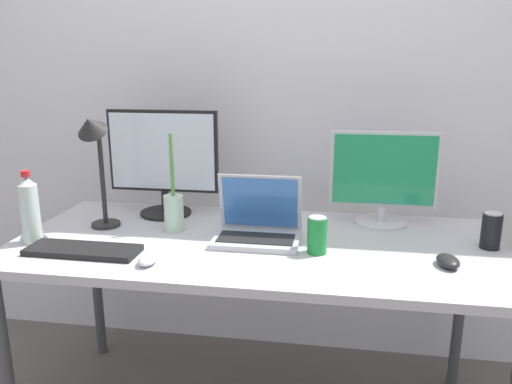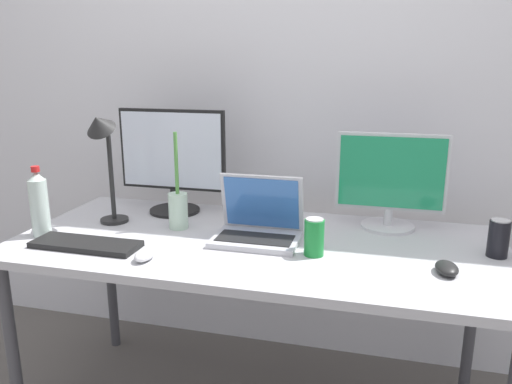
% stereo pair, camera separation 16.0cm
% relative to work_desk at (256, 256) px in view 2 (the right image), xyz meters
% --- Properties ---
extents(wall_back, '(7.00, 0.08, 2.60)m').
position_rel_work_desk_xyz_m(wall_back, '(0.00, 0.59, 0.62)').
color(wall_back, silver).
rests_on(wall_back, ground).
extents(work_desk, '(1.73, 0.78, 0.74)m').
position_rel_work_desk_xyz_m(work_desk, '(0.00, 0.00, 0.00)').
color(work_desk, '#424247').
rests_on(work_desk, ground).
extents(monitor_left, '(0.46, 0.21, 0.43)m').
position_rel_work_desk_xyz_m(monitor_left, '(-0.43, 0.26, 0.29)').
color(monitor_left, black).
rests_on(monitor_left, work_desk).
extents(monitor_center, '(0.41, 0.20, 0.37)m').
position_rel_work_desk_xyz_m(monitor_center, '(0.46, 0.27, 0.25)').
color(monitor_center, silver).
rests_on(monitor_center, work_desk).
extents(laptop_silver, '(0.30, 0.22, 0.23)m').
position_rel_work_desk_xyz_m(laptop_silver, '(0.01, 0.01, 0.11)').
color(laptop_silver, '#B7B7BC').
rests_on(laptop_silver, work_desk).
extents(keyboard_main, '(0.38, 0.13, 0.02)m').
position_rel_work_desk_xyz_m(keyboard_main, '(-0.55, -0.21, 0.07)').
color(keyboard_main, black).
rests_on(keyboard_main, work_desk).
extents(mouse_by_keyboard, '(0.08, 0.11, 0.03)m').
position_rel_work_desk_xyz_m(mouse_by_keyboard, '(0.63, -0.13, 0.08)').
color(mouse_by_keyboard, black).
rests_on(mouse_by_keyboard, work_desk).
extents(mouse_by_laptop, '(0.06, 0.10, 0.03)m').
position_rel_work_desk_xyz_m(mouse_by_laptop, '(-0.30, -0.26, 0.08)').
color(mouse_by_laptop, silver).
rests_on(mouse_by_laptop, work_desk).
extents(water_bottle, '(0.07, 0.07, 0.26)m').
position_rel_work_desk_xyz_m(water_bottle, '(-0.78, -0.14, 0.18)').
color(water_bottle, silver).
rests_on(water_bottle, work_desk).
extents(soda_can_near_keyboard, '(0.07, 0.07, 0.13)m').
position_rel_work_desk_xyz_m(soda_can_near_keyboard, '(0.80, 0.05, 0.12)').
color(soda_can_near_keyboard, black).
rests_on(soda_can_near_keyboard, work_desk).
extents(soda_can_by_laptop, '(0.07, 0.07, 0.13)m').
position_rel_work_desk_xyz_m(soda_can_by_laptop, '(0.22, -0.08, 0.12)').
color(soda_can_by_laptop, '#197F33').
rests_on(soda_can_by_laptop, work_desk).
extents(bamboo_vase, '(0.07, 0.07, 0.37)m').
position_rel_work_desk_xyz_m(bamboo_vase, '(-0.32, 0.06, 0.14)').
color(bamboo_vase, '#B2D1B7').
rests_on(bamboo_vase, work_desk).
extents(desk_lamp, '(0.11, 0.18, 0.46)m').
position_rel_work_desk_xyz_m(desk_lamp, '(-0.60, 0.03, 0.37)').
color(desk_lamp, black).
rests_on(desk_lamp, work_desk).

